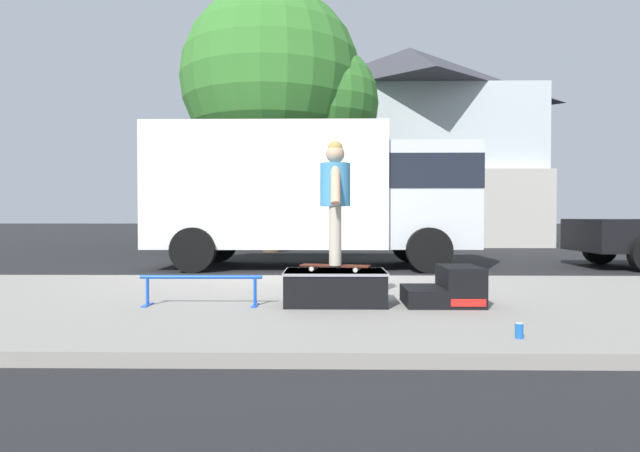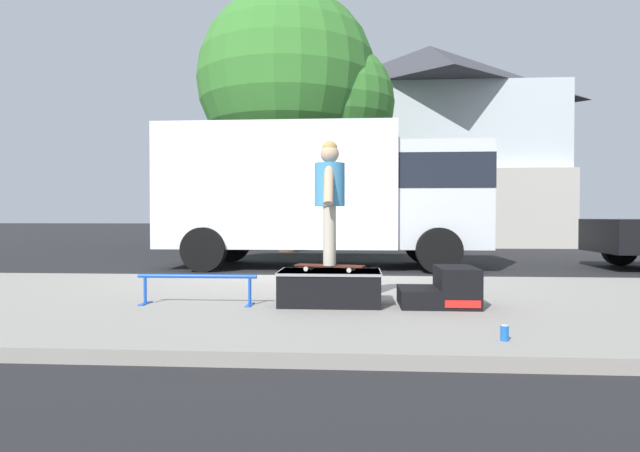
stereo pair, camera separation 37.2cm
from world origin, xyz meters
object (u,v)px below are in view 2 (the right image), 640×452
Objects in this scene: skateboard at (330,266)px; skater_kid at (330,192)px; skate_box at (330,286)px; soda_can at (505,333)px; grind_rail at (197,282)px; box_truck at (324,190)px; street_tree_main at (298,86)px; kicker_ramp at (445,290)px.

skater_kid is (0.00, -0.00, 0.83)m from skateboard.
skateboard is (-0.00, -0.04, 0.23)m from skate_box.
skate_box is 2.21m from soda_can.
skate_box is at bearing 4.21° from grind_rail.
grind_rail is 1.51m from skateboard.
grind_rail is 0.20× the size of box_truck.
skate_box reaches higher than grind_rail.
grind_rail is 11.57m from street_tree_main.
skate_box is 1.07m from skater_kid.
skate_box is at bearing 89.05° from skater_kid.
soda_can is 0.02× the size of box_truck.
grind_rail is 0.17× the size of street_tree_main.
skateboard is 0.58× the size of skater_kid.
skate_box is at bearing 132.46° from soda_can.
skateboard is 0.83m from skater_kid.
skater_kid reaches higher than skate_box.
soda_can is (1.49, -1.58, -0.38)m from skateboard.
soda_can is (1.49, -1.58, -1.21)m from skater_kid.
box_truck is (-0.40, 5.63, 1.14)m from skateboard.
skater_kid is 11.07× the size of soda_can.
soda_can is 0.02× the size of street_tree_main.
box_truck is 0.85× the size of street_tree_main.
street_tree_main is at bearing 98.28° from skater_kid.
skateboard is 11.53m from street_tree_main.
skateboard reaches higher than grind_rail.
soda_can is at bearing -75.96° from street_tree_main.
skateboard is at bearing 97.13° from skater_kid.
grind_rail is 0.98× the size of skater_kid.
street_tree_main is (-3.01, 12.03, 5.02)m from soda_can.
skateboard reaches higher than soda_can.
kicker_ramp reaches higher than skate_box.
skate_box is 5.77m from box_truck.
skate_box is 0.14× the size of street_tree_main.
street_tree_main reaches higher than skate_box.
box_truck is (-0.40, 5.59, 1.37)m from skate_box.
skate_box is at bearing -81.68° from street_tree_main.
skateboard is (-1.29, -0.04, 0.26)m from kicker_ramp.
skate_box is 1.51m from grind_rail.
kicker_ramp is 1.31m from skateboard.
skater_kid is at bearing -82.87° from skateboard.
soda_can is 13.38m from street_tree_main.
kicker_ramp is at bearing 97.11° from soda_can.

